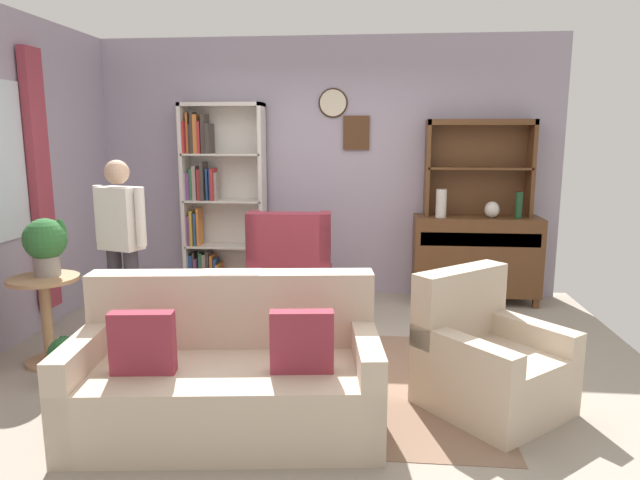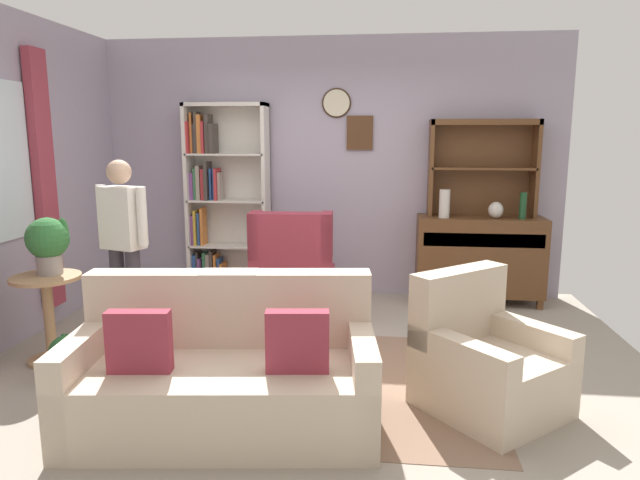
{
  "view_description": "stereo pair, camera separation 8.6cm",
  "coord_description": "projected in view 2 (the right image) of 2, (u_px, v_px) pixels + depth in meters",
  "views": [
    {
      "loc": [
        0.51,
        -4.12,
        1.75
      ],
      "look_at": [
        0.1,
        0.2,
        0.95
      ],
      "focal_mm": 31.71,
      "sensor_mm": 36.0,
      "label": 1
    },
    {
      "loc": [
        0.6,
        -4.11,
        1.75
      ],
      "look_at": [
        0.1,
        0.2,
        0.95
      ],
      "focal_mm": 31.71,
      "sensor_mm": 36.0,
      "label": 2
    }
  ],
  "objects": [
    {
      "name": "coffee_table",
      "position": [
        254.0,
        323.0,
        4.27
      ],
      "size": [
        0.8,
        0.5,
        0.42
      ],
      "color": "brown",
      "rests_on": "ground_plane"
    },
    {
      "name": "book_stack",
      "position": [
        246.0,
        308.0,
        4.26
      ],
      "size": [
        0.21,
        0.16,
        0.1
      ],
      "color": "gold",
      "rests_on": "coffee_table"
    },
    {
      "name": "wall_back",
      "position": [
        331.0,
        168.0,
        6.22
      ],
      "size": [
        5.0,
        0.09,
        2.8
      ],
      "color": "#A399AD",
      "rests_on": "ground_plane"
    },
    {
      "name": "person_reading",
      "position": [
        123.0,
        238.0,
        4.73
      ],
      "size": [
        0.52,
        0.3,
        1.56
      ],
      "color": "#38333D",
      "rests_on": "ground_plane"
    },
    {
      "name": "area_rug",
      "position": [
        326.0,
        381.0,
        4.08
      ],
      "size": [
        2.32,
        1.97,
        0.01
      ],
      "primitive_type": "cube",
      "color": "#846651",
      "rests_on": "ground_plane"
    },
    {
      "name": "ground_plane",
      "position": [
        304.0,
        365.0,
        4.4
      ],
      "size": [
        5.4,
        4.6,
        0.02
      ],
      "primitive_type": "cube",
      "color": "#9E9384"
    },
    {
      "name": "vase_round",
      "position": [
        496.0,
        210.0,
        5.77
      ],
      "size": [
        0.15,
        0.15,
        0.17
      ],
      "primitive_type": "ellipsoid",
      "color": "beige",
      "rests_on": "sideboard"
    },
    {
      "name": "plant_stand",
      "position": [
        48.0,
        309.0,
        4.38
      ],
      "size": [
        0.52,
        0.52,
        0.69
      ],
      "color": "#A87F56",
      "rests_on": "ground_plane"
    },
    {
      "name": "bottle_wine",
      "position": [
        523.0,
        206.0,
        5.71
      ],
      "size": [
        0.07,
        0.07,
        0.27
      ],
      "primitive_type": "cylinder",
      "color": "#194223",
      "rests_on": "sideboard"
    },
    {
      "name": "couch_floral",
      "position": [
        225.0,
        376.0,
        3.43
      ],
      "size": [
        1.89,
        1.05,
        0.9
      ],
      "color": "beige",
      "rests_on": "ground_plane"
    },
    {
      "name": "sideboard_hutch",
      "position": [
        483.0,
        155.0,
        5.86
      ],
      "size": [
        1.1,
        0.26,
        1.0
      ],
      "color": "brown",
      "rests_on": "sideboard"
    },
    {
      "name": "vase_tall",
      "position": [
        444.0,
        204.0,
        5.81
      ],
      "size": [
        0.11,
        0.11,
        0.29
      ],
      "primitive_type": "cylinder",
      "color": "beige",
      "rests_on": "sideboard"
    },
    {
      "name": "sideboard",
      "position": [
        479.0,
        256.0,
        5.94
      ],
      "size": [
        1.3,
        0.45,
        0.92
      ],
      "color": "brown",
      "rests_on": "ground_plane"
    },
    {
      "name": "armchair_floral",
      "position": [
        486.0,
        366.0,
        3.64
      ],
      "size": [
        1.08,
        1.08,
        0.88
      ],
      "color": "beige",
      "rests_on": "ground_plane"
    },
    {
      "name": "wingback_chair",
      "position": [
        293.0,
        277.0,
        5.55
      ],
      "size": [
        0.82,
        0.84,
        1.05
      ],
      "color": "maroon",
      "rests_on": "ground_plane"
    },
    {
      "name": "potted_plant_large",
      "position": [
        48.0,
        241.0,
        4.35
      ],
      "size": [
        0.32,
        0.32,
        0.44
      ],
      "color": "gray",
      "rests_on": "plant_stand"
    },
    {
      "name": "potted_plant_small",
      "position": [
        65.0,
        354.0,
        4.11
      ],
      "size": [
        0.23,
        0.23,
        0.32
      ],
      "color": "beige",
      "rests_on": "ground_plane"
    },
    {
      "name": "bookshelf",
      "position": [
        221.0,
        201.0,
        6.24
      ],
      "size": [
        0.9,
        0.3,
        2.1
      ],
      "color": "silver",
      "rests_on": "ground_plane"
    }
  ]
}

